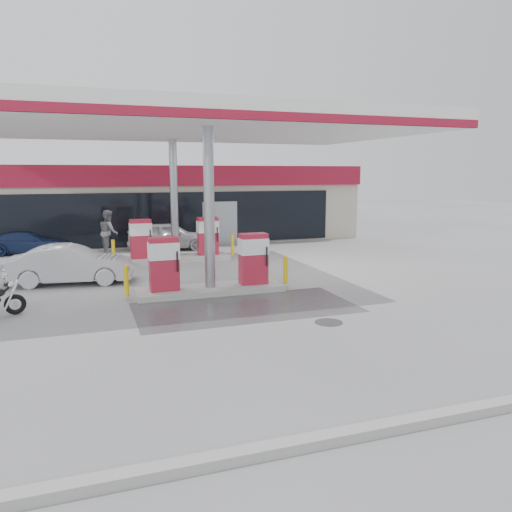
{
  "coord_description": "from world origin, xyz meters",
  "views": [
    {
      "loc": [
        -3.6,
        -12.61,
        3.65
      ],
      "look_at": [
        1.22,
        1.21,
        1.2
      ],
      "focal_mm": 35.0,
      "sensor_mm": 36.0,
      "label": 1
    }
  ],
  "objects_px": {
    "pump_island_near": "(210,270)",
    "hatchback_silver": "(71,264)",
    "sedan_white": "(169,236)",
    "parked_car_left": "(29,242)",
    "attendant": "(109,232)",
    "pump_island_far": "(175,244)"
  },
  "relations": [
    {
      "from": "hatchback_silver",
      "to": "parked_car_left",
      "type": "bearing_deg",
      "value": 22.82
    },
    {
      "from": "pump_island_far",
      "to": "hatchback_silver",
      "type": "height_order",
      "value": "pump_island_far"
    },
    {
      "from": "parked_car_left",
      "to": "sedan_white",
      "type": "bearing_deg",
      "value": -87.39
    },
    {
      "from": "sedan_white",
      "to": "attendant",
      "type": "distance_m",
      "value": 2.85
    },
    {
      "from": "sedan_white",
      "to": "hatchback_silver",
      "type": "distance_m",
      "value": 7.78
    },
    {
      "from": "pump_island_near",
      "to": "sedan_white",
      "type": "distance_m",
      "value": 9.2
    },
    {
      "from": "pump_island_near",
      "to": "pump_island_far",
      "type": "height_order",
      "value": "same"
    },
    {
      "from": "pump_island_near",
      "to": "hatchback_silver",
      "type": "xyz_separation_m",
      "value": [
        -4.04,
        2.74,
        -0.06
      ]
    },
    {
      "from": "sedan_white",
      "to": "parked_car_left",
      "type": "height_order",
      "value": "sedan_white"
    },
    {
      "from": "sedan_white",
      "to": "hatchback_silver",
      "type": "height_order",
      "value": "sedan_white"
    },
    {
      "from": "pump_island_near",
      "to": "parked_car_left",
      "type": "height_order",
      "value": "pump_island_near"
    },
    {
      "from": "pump_island_near",
      "to": "attendant",
      "type": "relative_size",
      "value": 2.57
    },
    {
      "from": "pump_island_far",
      "to": "attendant",
      "type": "relative_size",
      "value": 2.57
    },
    {
      "from": "attendant",
      "to": "pump_island_far",
      "type": "bearing_deg",
      "value": -146.7
    },
    {
      "from": "pump_island_near",
      "to": "pump_island_far",
      "type": "bearing_deg",
      "value": 90.0
    },
    {
      "from": "sedan_white",
      "to": "parked_car_left",
      "type": "xyz_separation_m",
      "value": [
        -6.24,
        0.8,
        -0.14
      ]
    },
    {
      "from": "sedan_white",
      "to": "pump_island_near",
      "type": "bearing_deg",
      "value": -170.51
    },
    {
      "from": "pump_island_far",
      "to": "hatchback_silver",
      "type": "bearing_deg",
      "value": -141.09
    },
    {
      "from": "pump_island_far",
      "to": "attendant",
      "type": "bearing_deg",
      "value": 132.04
    },
    {
      "from": "pump_island_far",
      "to": "parked_car_left",
      "type": "bearing_deg",
      "value": 146.14
    },
    {
      "from": "hatchback_silver",
      "to": "attendant",
      "type": "bearing_deg",
      "value": -6.05
    },
    {
      "from": "pump_island_near",
      "to": "attendant",
      "type": "distance_m",
      "value": 9.16
    }
  ]
}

